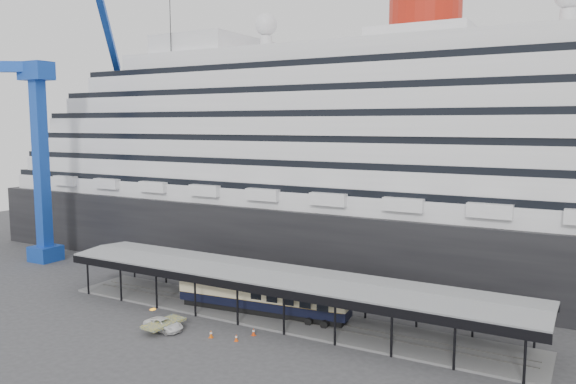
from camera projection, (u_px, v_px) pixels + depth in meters
name	position (u px, v px, depth m)	size (l,w,h in m)	color
ground	(256.00, 332.00, 58.76)	(200.00, 200.00, 0.00)	#363638
cruise_ship	(369.00, 147.00, 84.29)	(130.00, 30.00, 43.90)	black
platform_canopy	(279.00, 298.00, 62.81)	(56.00, 9.18, 5.30)	slate
crane_blue	(47.00, 135.00, 87.36)	(22.63, 19.19, 47.60)	#1744B0
port_truck	(164.00, 325.00, 59.28)	(2.09, 4.52, 1.26)	white
pullman_carriage	(262.00, 294.00, 63.90)	(20.80, 4.67, 20.27)	black
traffic_cone_left	(236.00, 338.00, 56.33)	(0.47, 0.47, 0.73)	#E1490C
traffic_cone_mid	(211.00, 334.00, 57.25)	(0.49, 0.49, 0.82)	#DA570C
traffic_cone_right	(254.00, 332.00, 57.85)	(0.54, 0.54, 0.80)	red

